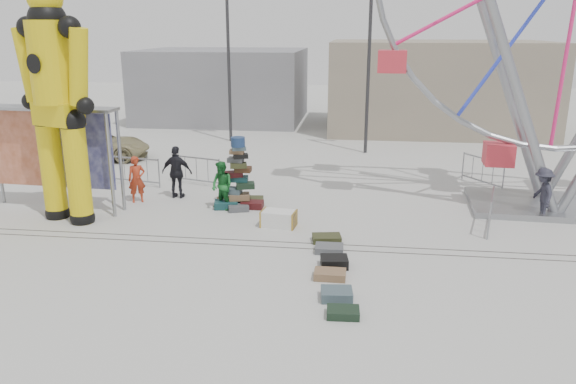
# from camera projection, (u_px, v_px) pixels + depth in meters

# --- Properties ---
(ground) EXTENTS (90.00, 90.00, 0.00)m
(ground) POSITION_uv_depth(u_px,v_px,m) (253.00, 255.00, 14.76)
(ground) COLOR #9E9E99
(ground) RESTS_ON ground
(track_line_near) EXTENTS (40.00, 0.04, 0.01)m
(track_line_near) POSITION_uv_depth(u_px,v_px,m) (257.00, 246.00, 15.33)
(track_line_near) COLOR #47443F
(track_line_near) RESTS_ON ground
(track_line_far) EXTENTS (40.00, 0.04, 0.01)m
(track_line_far) POSITION_uv_depth(u_px,v_px,m) (260.00, 241.00, 15.71)
(track_line_far) COLOR #47443F
(track_line_far) RESTS_ON ground
(building_right) EXTENTS (12.00, 8.00, 5.00)m
(building_right) POSITION_uv_depth(u_px,v_px,m) (436.00, 86.00, 32.24)
(building_right) COLOR gray
(building_right) RESTS_ON ground
(building_left) EXTENTS (10.00, 8.00, 4.40)m
(building_left) POSITION_uv_depth(u_px,v_px,m) (224.00, 85.00, 35.79)
(building_left) COLOR gray
(building_left) RESTS_ON ground
(lamp_post_right) EXTENTS (1.41, 0.25, 8.00)m
(lamp_post_right) POSITION_uv_depth(u_px,v_px,m) (371.00, 56.00, 25.49)
(lamp_post_right) COLOR #2D2D30
(lamp_post_right) RESTS_ON ground
(lamp_post_left) EXTENTS (1.41, 0.25, 8.00)m
(lamp_post_left) POSITION_uv_depth(u_px,v_px,m) (230.00, 53.00, 28.24)
(lamp_post_left) COLOR #2D2D30
(lamp_post_left) RESTS_ON ground
(suitcase_tower) EXTENTS (1.67, 1.48, 2.35)m
(suitcase_tower) POSITION_uv_depth(u_px,v_px,m) (239.00, 187.00, 18.57)
(suitcase_tower) COLOR #174447
(suitcase_tower) RESTS_ON ground
(crash_test_dummy) EXTENTS (2.85, 1.43, 7.25)m
(crash_test_dummy) POSITION_uv_depth(u_px,v_px,m) (56.00, 96.00, 16.37)
(crash_test_dummy) COLOR black
(crash_test_dummy) RESTS_ON ground
(banner_scaffold) EXTENTS (4.69, 1.07, 3.37)m
(banner_scaffold) POSITION_uv_depth(u_px,v_px,m) (48.00, 133.00, 17.76)
(banner_scaffold) COLOR gray
(banner_scaffold) RESTS_ON ground
(steamer_trunk) EXTENTS (1.09, 0.72, 0.48)m
(steamer_trunk) POSITION_uv_depth(u_px,v_px,m) (279.00, 219.00, 16.82)
(steamer_trunk) COLOR silver
(steamer_trunk) RESTS_ON ground
(row_case_0) EXTENTS (0.86, 0.65, 0.19)m
(row_case_0) POSITION_uv_depth(u_px,v_px,m) (327.00, 238.00, 15.65)
(row_case_0) COLOR #35391C
(row_case_0) RESTS_ON ground
(row_case_1) EXTENTS (0.75, 0.57, 0.18)m
(row_case_1) POSITION_uv_depth(u_px,v_px,m) (329.00, 249.00, 14.94)
(row_case_1) COLOR #53565A
(row_case_1) RESTS_ON ground
(row_case_2) EXTENTS (0.74, 0.63, 0.26)m
(row_case_2) POSITION_uv_depth(u_px,v_px,m) (334.00, 262.00, 14.00)
(row_case_2) COLOR black
(row_case_2) RESTS_ON ground
(row_case_3) EXTENTS (0.76, 0.51, 0.19)m
(row_case_3) POSITION_uv_depth(u_px,v_px,m) (330.00, 274.00, 13.36)
(row_case_3) COLOR #836242
(row_case_3) RESTS_ON ground
(row_case_4) EXTENTS (0.74, 0.61, 0.23)m
(row_case_4) POSITION_uv_depth(u_px,v_px,m) (337.00, 294.00, 12.33)
(row_case_4) COLOR #42575F
(row_case_4) RESTS_ON ground
(row_case_5) EXTENTS (0.70, 0.50, 0.18)m
(row_case_5) POSITION_uv_depth(u_px,v_px,m) (343.00, 312.00, 11.60)
(row_case_5) COLOR black
(row_case_5) RESTS_ON ground
(barricade_dummy_a) EXTENTS (2.00, 0.13, 1.10)m
(barricade_dummy_a) POSITION_uv_depth(u_px,v_px,m) (79.00, 173.00, 20.79)
(barricade_dummy_a) COLOR gray
(barricade_dummy_a) RESTS_ON ground
(barricade_dummy_b) EXTENTS (1.98, 0.51, 1.10)m
(barricade_dummy_b) POSITION_uv_depth(u_px,v_px,m) (136.00, 171.00, 21.09)
(barricade_dummy_b) COLOR gray
(barricade_dummy_b) RESTS_ON ground
(barricade_dummy_c) EXTENTS (1.95, 0.66, 1.10)m
(barricade_dummy_c) POSITION_uv_depth(u_px,v_px,m) (197.00, 171.00, 21.15)
(barricade_dummy_c) COLOR gray
(barricade_dummy_c) RESTS_ON ground
(barricade_wheel_front) EXTENTS (0.60, 1.96, 1.10)m
(barricade_wheel_front) POSITION_uv_depth(u_px,v_px,m) (491.00, 211.00, 16.57)
(barricade_wheel_front) COLOR gray
(barricade_wheel_front) RESTS_ON ground
(barricade_wheel_back) EXTENTS (1.22, 1.70, 1.10)m
(barricade_wheel_back) POSITION_uv_depth(u_px,v_px,m) (482.00, 171.00, 21.04)
(barricade_wheel_back) COLOR gray
(barricade_wheel_back) RESTS_ON ground
(pedestrian_red) EXTENTS (0.69, 0.60, 1.59)m
(pedestrian_red) POSITION_uv_depth(u_px,v_px,m) (137.00, 179.00, 19.02)
(pedestrian_red) COLOR #A73117
(pedestrian_red) RESTS_ON ground
(pedestrian_green) EXTENTS (0.99, 0.93, 1.61)m
(pedestrian_green) POSITION_uv_depth(u_px,v_px,m) (222.00, 186.00, 18.20)
(pedestrian_green) COLOR #186326
(pedestrian_green) RESTS_ON ground
(pedestrian_black) EXTENTS (1.09, 0.49, 1.84)m
(pedestrian_black) POSITION_uv_depth(u_px,v_px,m) (177.00, 172.00, 19.46)
(pedestrian_black) COLOR black
(pedestrian_black) RESTS_ON ground
(pedestrian_grey) EXTENTS (0.70, 1.11, 1.64)m
(pedestrian_grey) POSITION_uv_depth(u_px,v_px,m) (543.00, 194.00, 17.29)
(pedestrian_grey) COLOR #252632
(pedestrian_grey) RESTS_ON ground
(parked_suv) EXTENTS (5.00, 3.12, 1.29)m
(parked_suv) POSITION_uv_depth(u_px,v_px,m) (96.00, 146.00, 25.17)
(parked_suv) COLOR #958B60
(parked_suv) RESTS_ON ground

